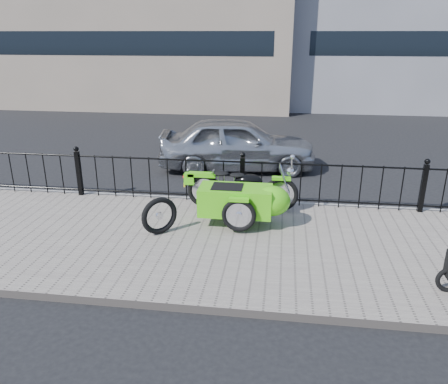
# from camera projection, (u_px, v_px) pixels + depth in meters

# --- Properties ---
(ground) EXTENTS (120.00, 120.00, 0.00)m
(ground) POSITION_uv_depth(u_px,v_px,m) (235.00, 235.00, 7.85)
(ground) COLOR black
(ground) RESTS_ON ground
(sidewalk) EXTENTS (30.00, 3.80, 0.12)m
(sidewalk) POSITION_uv_depth(u_px,v_px,m) (232.00, 244.00, 7.36)
(sidewalk) COLOR gray
(sidewalk) RESTS_ON ground
(curb) EXTENTS (30.00, 0.10, 0.12)m
(curb) POSITION_uv_depth(u_px,v_px,m) (243.00, 203.00, 9.17)
(curb) COLOR gray
(curb) RESTS_ON ground
(iron_fence) EXTENTS (14.11, 0.11, 1.08)m
(iron_fence) POSITION_uv_depth(u_px,v_px,m) (242.00, 181.00, 8.86)
(iron_fence) COLOR black
(iron_fence) RESTS_ON sidewalk
(motorcycle_sidecar) EXTENTS (2.28, 1.48, 0.98)m
(motorcycle_sidecar) POSITION_uv_depth(u_px,v_px,m) (246.00, 198.00, 7.94)
(motorcycle_sidecar) COLOR black
(motorcycle_sidecar) RESTS_ON sidewalk
(spare_tire) EXTENTS (0.56, 0.52, 0.67)m
(spare_tire) POSITION_uv_depth(u_px,v_px,m) (159.00, 216.00, 7.52)
(spare_tire) COLOR black
(spare_tire) RESTS_ON sidewalk
(sedan_car) EXTENTS (4.22, 2.12, 1.38)m
(sedan_car) POSITION_uv_depth(u_px,v_px,m) (237.00, 144.00, 11.43)
(sedan_car) COLOR #A9ABB0
(sedan_car) RESTS_ON ground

